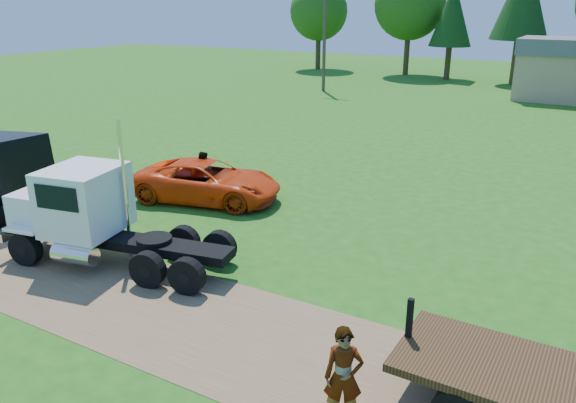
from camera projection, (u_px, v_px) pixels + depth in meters
The scene contains 7 objects.
ground at pixel (201, 323), 13.57m from camera, with size 140.00×140.00×0.00m, color #225B13.
dirt_track at pixel (201, 323), 13.57m from camera, with size 120.00×4.20×0.01m, color brown.
white_semi_tractor at pixel (88, 214), 16.48m from camera, with size 7.16×3.46×4.22m.
orange_pickup at pixel (207, 181), 21.68m from camera, with size 2.61×5.67×1.58m, color #EB3E0B.
spectator_a at pixel (343, 376), 10.10m from camera, with size 0.71×0.47×1.94m, color #999999.
spectator_b at pixel (203, 174), 22.16m from camera, with size 0.88×0.69×1.82m, color #999999.
tan_shed at pixel (560, 68), 43.61m from camera, with size 6.20×5.40×4.70m.
Camera 1 is at (7.67, -9.20, 7.34)m, focal length 35.00 mm.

